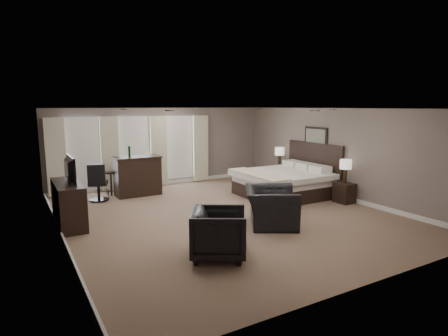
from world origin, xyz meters
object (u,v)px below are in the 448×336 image
tv (67,180)px  armchair_near (271,200)px  lamp_far (280,157)px  desk_chair (98,182)px  dresser (68,204)px  bed (286,170)px  nightstand_near (344,193)px  bar_stool_left (111,183)px  bar_counter (138,176)px  bar_stool_right (136,181)px  lamp_near (345,171)px  nightstand_far (279,175)px  armchair_far (219,231)px

tv → armchair_near: 4.57m
lamp_far → desk_chair: lamp_far is taller
dresser → tv: tv is taller
bed → lamp_far: (0.89, 1.45, 0.17)m
nightstand_near → bar_stool_left: (-5.42, 4.08, 0.09)m
lamp_far → bar_counter: lamp_far is taller
bed → bar_counter: bearing=148.9°
tv → bar_counter: (2.22, 2.06, -0.45)m
dresser → bar_stool_right: 3.17m
bed → bar_stool_left: bed is taller
bar_stool_right → dresser: bearing=-134.8°
bed → armchair_near: size_ratio=1.87×
lamp_near → bar_stool_right: (-4.69, 3.93, -0.49)m
tv → armchair_near: bearing=-119.7°
armchair_near → bar_stool_right: bearing=52.0°
tv → nightstand_far: bearing=-80.0°
armchair_near → bed: bearing=-14.8°
lamp_near → tv: lamp_near is taller
dresser → armchair_near: 4.55m
armchair_near → nightstand_near: bearing=-48.1°
desk_chair → lamp_near: bearing=168.5°
armchair_near → desk_chair: bearing=65.9°
nightstand_far → bar_stool_right: (-4.69, 1.03, 0.09)m
nightstand_near → lamp_near: lamp_near is taller
dresser → bar_stool_left: dresser is taller
nightstand_far → armchair_far: (-4.87, -4.49, 0.18)m
armchair_near → dresser: bearing=91.4°
bed → armchair_far: bed is taller
bar_stool_right → tv: bearing=-134.8°
tv → armchair_near: (3.95, -2.25, -0.48)m
tv → bar_stool_left: size_ratio=1.39×
bed → bar_stool_right: bed is taller
lamp_near → desk_chair: 6.91m
tv → bar_stool_right: tv is taller
bed → tv: 6.04m
bed → bar_stool_right: 4.56m
bar_stool_right → bed: bearing=-33.2°
nightstand_far → bar_counter: bar_counter is taller
nightstand_near → lamp_near: size_ratio=0.85×
bar_stool_left → armchair_far: bearing=-84.5°
armchair_far → bar_counter: bar_counter is taller
bar_stool_right → armchair_near: bearing=-69.1°
dresser → desk_chair: 2.20m
lamp_near → bar_stool_right: size_ratio=0.84×
bar_counter → nightstand_far: bearing=-10.2°
armchair_far → bar_stool_right: 5.53m
lamp_near → dresser: (-6.92, 1.68, -0.39)m
tv → bar_stool_right: bearing=-44.8°
lamp_far → bar_stool_right: bearing=167.6°
lamp_near → bar_stool_left: (-5.42, 4.08, -0.51)m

